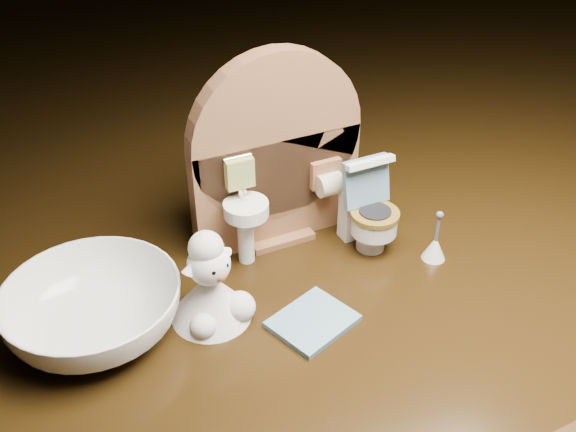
{
  "coord_description": "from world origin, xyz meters",
  "views": [
    {
      "loc": [
        -0.17,
        -0.3,
        0.3
      ],
      "look_at": [
        -0.01,
        0.02,
        0.05
      ],
      "focal_mm": 40.0,
      "sensor_mm": 36.0,
      "label": 1
    }
  ],
  "objects": [
    {
      "name": "ceramic_bowl",
      "position": [
        -0.15,
        0.02,
        0.02
      ],
      "size": [
        0.12,
        0.12,
        0.04
      ],
      "primitive_type": "imported",
      "rotation": [
        0.0,
        0.0,
        -0.13
      ],
      "color": "white",
      "rests_on": "ground"
    },
    {
      "name": "plush_lamb",
      "position": [
        -0.08,
        0.0,
        0.02
      ],
      "size": [
        0.05,
        0.05,
        0.07
      ],
      "rotation": [
        0.0,
        0.0,
        0.31
      ],
      "color": "silver",
      "rests_on": "ground"
    },
    {
      "name": "toilet_brush",
      "position": [
        0.09,
        -0.01,
        0.01
      ],
      "size": [
        0.02,
        0.02,
        0.04
      ],
      "color": "white",
      "rests_on": "ground"
    },
    {
      "name": "bath_mat",
      "position": [
        -0.02,
        -0.03,
        0.0
      ],
      "size": [
        0.06,
        0.06,
        0.0
      ],
      "primitive_type": "cube",
      "rotation": [
        0.0,
        0.0,
        0.34
      ],
      "color": "slate",
      "rests_on": "ground"
    },
    {
      "name": "toy_toilet",
      "position": [
        0.06,
        0.03,
        0.03
      ],
      "size": [
        0.04,
        0.05,
        0.07
      ],
      "rotation": [
        0.0,
        0.0,
        0.0
      ],
      "color": "white",
      "rests_on": "ground"
    },
    {
      "name": "backdrop_panel",
      "position": [
        -0.0,
        0.06,
        0.07
      ],
      "size": [
        0.13,
        0.05,
        0.15
      ],
      "color": "brown",
      "rests_on": "ground"
    }
  ]
}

